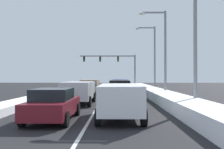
# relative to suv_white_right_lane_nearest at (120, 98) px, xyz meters

# --- Properties ---
(ground_plane) EXTENTS (120.00, 120.00, 0.00)m
(ground_plane) POSITION_rel_suv_white_right_lane_nearest_xyz_m (-1.45, 9.66, -1.02)
(ground_plane) COLOR black
(lane_stripe_between_right_lane_and_center_lane) EXTENTS (0.14, 46.32, 0.01)m
(lane_stripe_between_right_lane_and_center_lane) POSITION_rel_suv_white_right_lane_nearest_xyz_m (-1.45, 13.87, -1.01)
(lane_stripe_between_right_lane_and_center_lane) COLOR silver
(lane_stripe_between_right_lane_and_center_lane) RESTS_ON ground
(snow_bank_right_shoulder) EXTENTS (2.06, 46.32, 0.76)m
(snow_bank_right_shoulder) POSITION_rel_suv_white_right_lane_nearest_xyz_m (3.85, 13.87, -0.64)
(snow_bank_right_shoulder) COLOR white
(snow_bank_right_shoulder) RESTS_ON ground
(snow_bank_left_shoulder) EXTENTS (1.71, 46.32, 0.45)m
(snow_bank_left_shoulder) POSITION_rel_suv_white_right_lane_nearest_xyz_m (-6.75, 13.87, -0.79)
(snow_bank_left_shoulder) COLOR white
(snow_bank_left_shoulder) RESTS_ON ground
(suv_white_right_lane_nearest) EXTENTS (2.16, 4.90, 1.67)m
(suv_white_right_lane_nearest) POSITION_rel_suv_white_right_lane_nearest_xyz_m (0.00, 0.00, 0.00)
(suv_white_right_lane_nearest) COLOR silver
(suv_white_right_lane_nearest) RESTS_ON ground
(sedan_green_right_lane_second) EXTENTS (2.00, 4.50, 1.51)m
(sedan_green_right_lane_second) POSITION_rel_suv_white_right_lane_nearest_xyz_m (0.33, 6.90, -0.25)
(sedan_green_right_lane_second) COLOR #1E5633
(sedan_green_right_lane_second) RESTS_ON ground
(suv_black_right_lane_third) EXTENTS (2.16, 4.90, 1.67)m
(suv_black_right_lane_third) POSITION_rel_suv_white_right_lane_nearest_xyz_m (0.16, 13.34, 0.00)
(suv_black_right_lane_third) COLOR black
(suv_black_right_lane_third) RESTS_ON ground
(suv_navy_right_lane_fourth) EXTENTS (2.16, 4.90, 1.67)m
(suv_navy_right_lane_fourth) POSITION_rel_suv_white_right_lane_nearest_xyz_m (0.35, 19.84, 0.00)
(suv_navy_right_lane_fourth) COLOR navy
(suv_navy_right_lane_fourth) RESTS_ON ground
(sedan_maroon_center_lane_nearest) EXTENTS (2.00, 4.50, 1.51)m
(sedan_maroon_center_lane_nearest) POSITION_rel_suv_white_right_lane_nearest_xyz_m (-3.15, -0.44, -0.25)
(sedan_maroon_center_lane_nearest) COLOR maroon
(sedan_maroon_center_lane_nearest) RESTS_ON ground
(suv_silver_center_lane_second) EXTENTS (2.16, 4.90, 1.67)m
(suv_silver_center_lane_second) POSITION_rel_suv_white_right_lane_nearest_xyz_m (-2.96, 6.44, 0.00)
(suv_silver_center_lane_second) COLOR #B7BABF
(suv_silver_center_lane_second) RESTS_ON ground
(sedan_gray_center_lane_third) EXTENTS (2.00, 4.50, 1.51)m
(sedan_gray_center_lane_third) POSITION_rel_suv_white_right_lane_nearest_xyz_m (-3.06, 12.44, -0.25)
(sedan_gray_center_lane_third) COLOR slate
(sedan_gray_center_lane_third) RESTS_ON ground
(suv_tan_center_lane_fourth) EXTENTS (2.16, 4.90, 1.67)m
(suv_tan_center_lane_fourth) POSITION_rel_suv_white_right_lane_nearest_xyz_m (-3.34, 18.55, 0.00)
(suv_tan_center_lane_fourth) COLOR #937F60
(suv_tan_center_lane_fourth) RESTS_ON ground
(traffic_light_gantry) EXTENTS (10.60, 0.47, 6.20)m
(traffic_light_gantry) POSITION_rel_suv_white_right_lane_nearest_xyz_m (-0.27, 34.91, 3.71)
(traffic_light_gantry) COLOR slate
(traffic_light_gantry) RESTS_ON ground
(street_lamp_right_near) EXTENTS (2.66, 0.36, 8.04)m
(street_lamp_right_near) POSITION_rel_suv_white_right_lane_nearest_xyz_m (4.35, 3.34, 3.80)
(street_lamp_right_near) COLOR gray
(street_lamp_right_near) RESTS_ON ground
(street_lamp_right_mid) EXTENTS (2.66, 0.36, 8.37)m
(street_lamp_right_mid) POSITION_rel_suv_white_right_lane_nearest_xyz_m (4.20, 11.77, 3.98)
(street_lamp_right_mid) COLOR gray
(street_lamp_right_mid) RESTS_ON ground
(street_lamp_right_far) EXTENTS (2.66, 0.36, 8.56)m
(street_lamp_right_far) POSITION_rel_suv_white_right_lane_nearest_xyz_m (4.52, 20.19, 4.08)
(street_lamp_right_far) COLOR gray
(street_lamp_right_far) RESTS_ON ground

